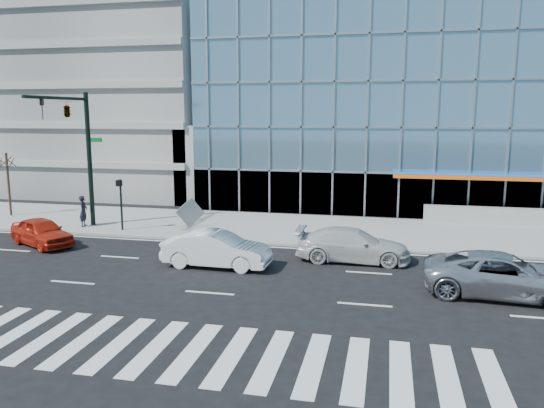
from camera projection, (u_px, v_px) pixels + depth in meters
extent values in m
plane|color=black|center=(238.00, 265.00, 24.61)|extent=(160.00, 160.00, 0.00)
cube|color=gray|center=(274.00, 227.00, 32.30)|extent=(120.00, 8.00, 0.15)
cube|color=#6A96B1|center=(478.00, 106.00, 45.39)|extent=(42.00, 26.00, 15.00)
cube|color=gray|center=(114.00, 81.00, 52.15)|extent=(24.00, 24.00, 20.00)
cube|color=gray|center=(228.00, 162.00, 42.69)|extent=(6.00, 8.00, 6.00)
cube|color=gray|center=(183.00, 15.00, 94.20)|extent=(14.00, 14.00, 48.00)
cylinder|color=black|center=(89.00, 160.00, 32.00)|extent=(0.28, 0.28, 8.00)
cylinder|color=black|center=(57.00, 98.00, 28.69)|extent=(0.18, 5.60, 0.18)
imported|color=black|center=(42.00, 109.00, 27.45)|extent=(0.18, 0.22, 1.10)
imported|color=black|center=(67.00, 109.00, 29.56)|extent=(0.48, 2.24, 0.90)
cube|color=#0C591E|center=(95.00, 140.00, 31.70)|extent=(0.90, 0.05, 0.25)
cylinder|color=black|center=(121.00, 205.00, 30.94)|extent=(0.12, 0.12, 3.00)
cube|color=black|center=(119.00, 183.00, 30.57)|extent=(0.30, 0.25, 0.35)
cylinder|color=#332319|center=(9.00, 184.00, 35.25)|extent=(0.16, 0.16, 4.20)
ellipsoid|color=#332319|center=(6.00, 159.00, 34.96)|extent=(1.10, 1.10, 0.90)
imported|color=silver|center=(504.00, 275.00, 20.31)|extent=(6.13, 3.19, 1.65)
imported|color=silver|center=(353.00, 245.00, 25.12)|extent=(5.41, 2.28, 1.56)
imported|color=white|center=(217.00, 249.00, 24.17)|extent=(4.99, 1.85, 1.63)
imported|color=#B71F0E|center=(42.00, 232.00, 28.03)|extent=(4.65, 3.57, 1.48)
imported|color=black|center=(83.00, 211.00, 32.02)|extent=(0.59, 0.77, 1.88)
cube|color=#949494|center=(190.00, 213.00, 31.70)|extent=(1.43, 1.22, 1.83)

